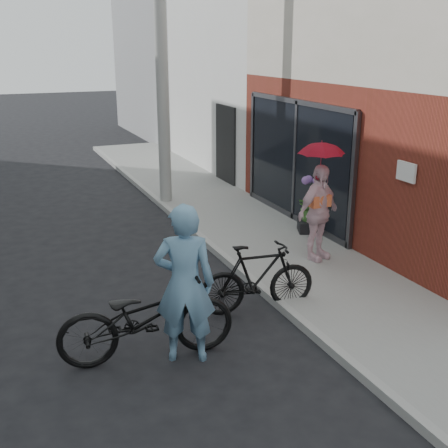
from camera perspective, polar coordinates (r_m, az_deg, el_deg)
ground at (r=7.92m, az=-0.14°, el=-9.96°), size 80.00×80.00×0.00m
sidewalk at (r=10.40m, az=6.17°, el=-2.71°), size 2.20×24.00×0.12m
curb at (r=9.91m, az=0.30°, el=-3.66°), size 0.12×24.00×0.12m
plaster_building at (r=18.37m, az=9.92°, el=17.04°), size 8.00×6.00×7.00m
east_building_far at (r=24.55m, az=0.62°, el=17.45°), size 8.00×8.00×7.00m
utility_pole at (r=13.02m, az=-6.39°, el=16.92°), size 0.28×0.28×7.00m
officer at (r=6.68m, az=-4.01°, el=-6.10°), size 0.85×0.71×1.98m
bike_left at (r=6.91m, az=-7.87°, el=-9.33°), size 2.21×0.99×1.12m
bike_right at (r=8.05m, az=3.42°, el=-5.48°), size 1.76×0.70×1.03m
kimono_woman at (r=9.67m, az=9.53°, el=1.13°), size 1.05×0.71×1.66m
parasol at (r=9.41m, az=9.90°, el=7.89°), size 0.74×0.74×0.65m
planter at (r=11.28m, az=8.64°, el=-0.21°), size 0.56×0.56×0.22m
potted_plant at (r=11.17m, az=8.74°, el=1.76°), size 0.53×0.46×0.58m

